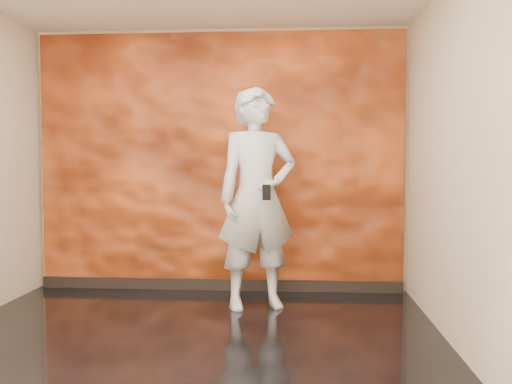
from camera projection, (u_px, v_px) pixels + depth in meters
name	position (u px, v px, depth m)	size (l,w,h in m)	color
room	(182.00, 159.00, 4.16)	(4.02, 4.02, 2.81)	black
feature_wall	(219.00, 162.00, 6.11)	(3.90, 0.06, 2.75)	orange
baseboard	(219.00, 285.00, 6.14)	(3.90, 0.04, 0.12)	black
man	(257.00, 198.00, 5.36)	(0.76, 0.50, 2.08)	#A0A6AF
phone	(267.00, 192.00, 5.06)	(0.07, 0.01, 0.14)	black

